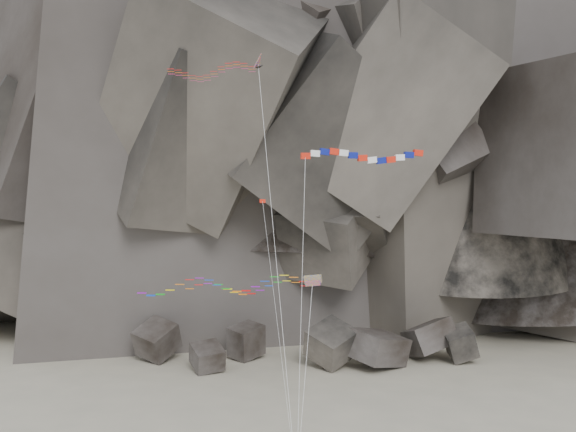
# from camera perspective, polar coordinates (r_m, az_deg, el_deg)

# --- Properties ---
(headland) EXTENTS (110.00, 70.00, 84.00)m
(headland) POSITION_cam_1_polar(r_m,az_deg,el_deg) (128.89, 0.35, 11.05)
(headland) COLOR #564F47
(headland) RESTS_ON ground
(boulder_field) EXTENTS (62.24, 14.69, 6.44)m
(boulder_field) POSITION_cam_1_polar(r_m,az_deg,el_deg) (94.14, 2.11, -10.56)
(boulder_field) COLOR #47423F
(boulder_field) RESTS_ON ground
(delta_kite) EXTENTS (11.98, 10.09, 32.47)m
(delta_kite) POSITION_cam_1_polar(r_m,az_deg,el_deg) (61.86, -6.32, 11.28)
(delta_kite) COLOR red
(delta_kite) RESTS_ON ground
(banner_kite) EXTENTS (9.87, 8.67, 24.42)m
(banner_kite) POSITION_cam_1_polar(r_m,az_deg,el_deg) (58.13, 5.85, 4.65)
(banner_kite) COLOR red
(banner_kite) RESTS_ON ground
(parafoil_kite) EXTENTS (15.46, 7.54, 14.25)m
(parafoil_kite) POSITION_cam_1_polar(r_m,az_deg,el_deg) (59.23, -5.38, -5.45)
(parafoil_kite) COLOR #EDAE0D
(parafoil_kite) RESTS_ON ground
(pennant_kite) EXTENTS (3.97, 10.79, 20.23)m
(pennant_kite) POSITION_cam_1_polar(r_m,az_deg,el_deg) (59.53, -1.42, -4.02)
(pennant_kite) COLOR red
(pennant_kite) RESTS_ON ground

